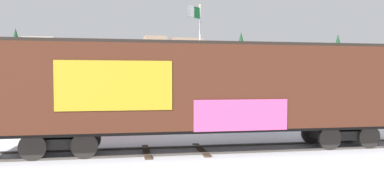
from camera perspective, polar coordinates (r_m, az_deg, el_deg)
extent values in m
plane|color=silver|center=(14.64, 6.36, -8.26)|extent=(260.00, 260.00, 0.00)
cube|color=#4C4742|center=(13.68, 3.49, -8.85)|extent=(59.97, 2.20, 0.08)
cube|color=#4C4742|center=(15.06, 2.21, -7.78)|extent=(59.97, 2.20, 0.08)
cube|color=#423323|center=(14.04, -7.08, -8.59)|extent=(0.33, 2.51, 0.07)
cube|color=#423323|center=(14.30, 1.43, -8.36)|extent=(0.33, 2.51, 0.07)
cube|color=#472316|center=(14.11, 2.84, 1.48)|extent=(17.40, 3.49, 3.00)
cube|color=#2D2823|center=(14.16, 2.86, 8.05)|extent=(16.45, 0.98, 0.24)
cube|color=#B2931E|center=(12.30, -11.96, 1.59)|extent=(3.81, 0.16, 1.65)
cube|color=#CC4C8C|center=(12.96, 7.70, -2.97)|extent=(3.40, 0.15, 1.10)
cube|color=black|center=(14.23, 2.83, -4.98)|extent=(17.01, 2.18, 0.20)
cube|color=black|center=(14.14, -19.51, -6.69)|extent=(2.14, 1.37, 0.36)
cylinder|color=black|center=(13.62, -23.57, -7.33)|extent=(0.92, 0.15, 0.92)
cylinder|color=black|center=(15.00, -22.27, -6.39)|extent=(0.92, 0.15, 0.92)
cylinder|color=black|center=(13.32, -16.39, -7.44)|extent=(0.92, 0.15, 0.92)
cylinder|color=black|center=(14.73, -15.76, -6.46)|extent=(0.92, 0.15, 0.92)
cube|color=black|center=(16.38, 21.92, -5.46)|extent=(2.14, 1.37, 0.36)
cylinder|color=black|center=(15.34, 20.63, -6.17)|extent=(0.92, 0.15, 0.92)
cylinder|color=black|center=(16.58, 18.09, -5.47)|extent=(0.92, 0.15, 0.92)
cylinder|color=black|center=(16.26, 25.82, -5.77)|extent=(0.92, 0.15, 0.92)
cylinder|color=black|center=(17.44, 23.05, -5.15)|extent=(0.92, 0.15, 0.92)
cylinder|color=silver|center=(27.89, 1.26, 5.44)|extent=(0.12, 0.12, 8.20)
sphere|color=#D8CC66|center=(28.40, 1.26, 13.89)|extent=(0.18, 0.18, 0.18)
cube|color=#14662D|center=(27.67, 0.31, 12.93)|extent=(1.10, 0.97, 0.84)
cube|color=white|center=(27.38, -0.15, 13.04)|extent=(0.57, 0.51, 0.84)
cube|color=silver|center=(90.70, -9.12, 3.73)|extent=(142.15, 36.34, 8.83)
cube|color=#9E9384|center=(81.61, -0.54, 7.85)|extent=(5.91, 3.59, 2.45)
cube|color=#8C725B|center=(80.50, -5.77, 8.10)|extent=(4.69, 4.91, 2.99)
cube|color=#8C725B|center=(81.51, -0.94, 7.95)|extent=(6.95, 3.96, 2.72)
cube|color=#9E9384|center=(81.33, -22.52, 7.60)|extent=(6.49, 4.46, 2.28)
cone|color=#193D23|center=(80.61, -25.73, 8.15)|extent=(1.93, 1.93, 3.86)
cone|color=#193D23|center=(87.16, 7.63, 8.27)|extent=(2.40, 2.40, 4.80)
cone|color=#193D23|center=(93.53, 21.73, 7.60)|extent=(2.21, 2.21, 4.42)
cube|color=#B21E1E|center=(19.71, -12.07, -3.63)|extent=(4.53, 2.21, 0.61)
cube|color=#2D333D|center=(19.65, -12.27, -1.87)|extent=(2.15, 1.80, 0.61)
cylinder|color=black|center=(20.77, -8.18, -4.11)|extent=(0.66, 0.28, 0.64)
cylinder|color=black|center=(19.10, -7.35, -4.71)|extent=(0.66, 0.28, 0.64)
cylinder|color=black|center=(20.51, -16.44, -4.29)|extent=(0.66, 0.28, 0.64)
cylinder|color=black|center=(18.82, -16.35, -4.91)|extent=(0.66, 0.28, 0.64)
cube|color=navy|center=(20.87, 7.82, -3.06)|extent=(4.84, 2.53, 0.74)
cube|color=#2D333D|center=(20.79, 7.60, -1.08)|extent=(2.33, 1.99, 0.70)
cylinder|color=black|center=(22.14, 11.34, -3.72)|extent=(0.66, 0.31, 0.64)
cylinder|color=black|center=(20.42, 12.66, -4.27)|extent=(0.66, 0.31, 0.64)
cylinder|color=black|center=(21.53, 3.23, -3.85)|extent=(0.66, 0.31, 0.64)
cylinder|color=black|center=(19.76, 3.87, -4.44)|extent=(0.66, 0.31, 0.64)
cube|color=silver|center=(23.50, 22.37, -2.61)|extent=(4.12, 1.96, 0.72)
cube|color=#2D333D|center=(23.32, 21.89, -0.85)|extent=(1.85, 1.69, 0.73)
cylinder|color=black|center=(24.99, 23.99, -3.17)|extent=(0.65, 0.25, 0.64)
cylinder|color=black|center=(23.60, 26.30, -3.55)|extent=(0.65, 0.25, 0.64)
cylinder|color=black|center=(23.58, 18.40, -3.41)|extent=(0.65, 0.25, 0.64)
cylinder|color=black|center=(22.10, 20.50, -3.85)|extent=(0.65, 0.25, 0.64)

